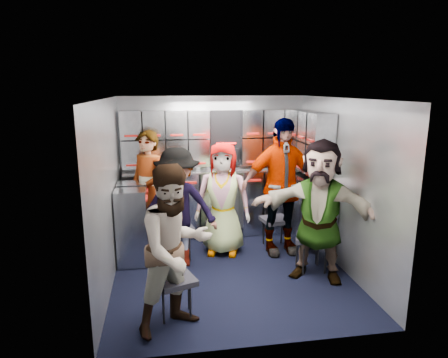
{
  "coord_description": "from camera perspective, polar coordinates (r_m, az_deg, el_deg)",
  "views": [
    {
      "loc": [
        -0.8,
        -4.5,
        2.22
      ],
      "look_at": [
        -0.02,
        0.35,
        1.09
      ],
      "focal_mm": 32.0,
      "sensor_mm": 36.0,
      "label": 1
    }
  ],
  "objects": [
    {
      "name": "attendant_arc_b",
      "position": [
        5.02,
        -6.63,
        -4.1
      ],
      "size": [
        1.03,
        0.66,
        1.51
      ],
      "primitive_type": "imported",
      "rotation": [
        0.0,
        0.0,
        -0.11
      ],
      "color": "black",
      "rests_on": "ground"
    },
    {
      "name": "coffee_niche",
      "position": [
        6.04,
        0.25,
        5.8
      ],
      "size": [
        0.46,
        0.16,
        0.84
      ],
      "primitive_type": null,
      "color": "black",
      "rests_on": "wall_back"
    },
    {
      "name": "attendant_arc_e",
      "position": [
        4.76,
        13.47,
        -4.41
      ],
      "size": [
        1.58,
        1.2,
        1.66
      ],
      "primitive_type": "imported",
      "rotation": [
        0.0,
        0.0,
        -0.53
      ],
      "color": "black",
      "rests_on": "ground"
    },
    {
      "name": "jump_seat_near_left",
      "position": [
        4.04,
        -6.88,
        -14.46
      ],
      "size": [
        0.44,
        0.42,
        0.41
      ],
      "rotation": [
        0.0,
        0.0,
        0.32
      ],
      "color": "black",
      "rests_on": "ground"
    },
    {
      "name": "wall_left",
      "position": [
        4.69,
        -16.2,
        -2.04
      ],
      "size": [
        0.04,
        3.0,
        2.1
      ],
      "primitive_type": "cube",
      "color": "gray",
      "rests_on": "ground"
    },
    {
      "name": "jump_seat_mid_right",
      "position": [
        5.7,
        7.33,
        -6.01
      ],
      "size": [
        0.42,
        0.4,
        0.43
      ],
      "rotation": [
        0.0,
        0.0,
        0.19
      ],
      "color": "black",
      "rests_on": "ground"
    },
    {
      "name": "jump_seat_near_right",
      "position": [
        5.06,
        12.43,
        -8.52
      ],
      "size": [
        0.49,
        0.47,
        0.45
      ],
      "rotation": [
        0.0,
        0.0,
        -0.38
      ],
      "color": "black",
      "rests_on": "ground"
    },
    {
      "name": "attendant_standing",
      "position": [
        5.6,
        -10.74,
        -1.67
      ],
      "size": [
        0.72,
        0.7,
        1.66
      ],
      "primitive_type": "imported",
      "rotation": [
        0.0,
        0.0,
        -0.72
      ],
      "color": "black",
      "rests_on": "ground"
    },
    {
      "name": "attendant_arc_d",
      "position": [
        5.38,
        8.04,
        -1.14
      ],
      "size": [
        1.11,
        0.53,
        1.85
      ],
      "primitive_type": "imported",
      "rotation": [
        0.0,
        0.0,
        0.07
      ],
      "color": "black",
      "rests_on": "ground"
    },
    {
      "name": "bottle_mid",
      "position": [
        5.84,
        -7.76,
        2.23
      ],
      "size": [
        0.07,
        0.07,
        0.23
      ],
      "primitive_type": "cylinder",
      "color": "white",
      "rests_on": "counter"
    },
    {
      "name": "jump_seat_mid_left",
      "position": [
        5.31,
        -6.62,
        -7.21
      ],
      "size": [
        0.45,
        0.43,
        0.45
      ],
      "rotation": [
        0.0,
        0.0,
        0.21
      ],
      "color": "black",
      "rests_on": "ground"
    },
    {
      "name": "floor",
      "position": [
        5.09,
        0.85,
        -12.96
      ],
      "size": [
        3.0,
        3.0,
        0.0
      ],
      "primitive_type": "plane",
      "color": "black",
      "rests_on": "ground"
    },
    {
      "name": "cup_left",
      "position": [
        5.85,
        -11.28,
        1.39
      ],
      "size": [
        0.08,
        0.08,
        0.09
      ],
      "primitive_type": "cylinder",
      "color": "tan",
      "rests_on": "counter"
    },
    {
      "name": "attendant_arc_c",
      "position": [
        5.36,
        -0.17,
        -2.86
      ],
      "size": [
        0.85,
        0.66,
        1.52
      ],
      "primitive_type": "imported",
      "rotation": [
        0.0,
        0.0,
        -0.26
      ],
      "color": "black",
      "rests_on": "ground"
    },
    {
      "name": "bottle_right",
      "position": [
        5.93,
        1.04,
        2.63
      ],
      "size": [
        0.07,
        0.07,
        0.26
      ],
      "primitive_type": "cylinder",
      "color": "white",
      "rests_on": "counter"
    },
    {
      "name": "wall_right",
      "position": [
        5.15,
        16.43,
        -0.74
      ],
      "size": [
        0.04,
        3.0,
        2.1
      ],
      "primitive_type": "cube",
      "color": "gray",
      "rests_on": "ground"
    },
    {
      "name": "locker_bank_back",
      "position": [
        5.95,
        -1.37,
        5.89
      ],
      "size": [
        2.68,
        0.28,
        0.82
      ],
      "primitive_type": "cube",
      "color": "gray",
      "rests_on": "wall_back"
    },
    {
      "name": "counter",
      "position": [
        5.97,
        -1.27,
        1.29
      ],
      "size": [
        2.68,
        0.42,
        0.03
      ],
      "primitive_type": "cube",
      "color": "#AEB0B5",
      "rests_on": "cart_bank_back"
    },
    {
      "name": "locker_bank_right",
      "position": [
        5.64,
        12.29,
        5.2
      ],
      "size": [
        0.28,
        1.0,
        0.82
      ],
      "primitive_type": "cube",
      "color": "gray",
      "rests_on": "wall_right"
    },
    {
      "name": "cup_right",
      "position": [
        6.16,
        9.35,
        2.14
      ],
      "size": [
        0.09,
        0.09,
        0.11
      ],
      "primitive_type": "cylinder",
      "color": "tan",
      "rests_on": "counter"
    },
    {
      "name": "ceiling",
      "position": [
        4.58,
        0.94,
        11.42
      ],
      "size": [
        2.8,
        3.0,
        0.02
      ],
      "primitive_type": "cube",
      "color": "silver",
      "rests_on": "wall_back"
    },
    {
      "name": "attendant_arc_a",
      "position": [
        3.7,
        -6.93,
        -9.94
      ],
      "size": [
        0.96,
        0.89,
        1.58
      ],
      "primitive_type": "imported",
      "rotation": [
        0.0,
        0.0,
        0.51
      ],
      "color": "black",
      "rests_on": "ground"
    },
    {
      "name": "red_latch_strip",
      "position": [
        5.81,
        -0.99,
        -0.41
      ],
      "size": [
        2.6,
        0.02,
        0.03
      ],
      "primitive_type": "cube",
      "color": "#99120E",
      "rests_on": "cart_bank_back"
    },
    {
      "name": "right_cabinet",
      "position": [
        5.76,
        12.18,
        -4.73
      ],
      "size": [
        0.28,
        1.2,
        1.0
      ],
      "primitive_type": "cube",
      "color": "gray",
      "rests_on": "ground"
    },
    {
      "name": "jump_seat_center",
      "position": [
        5.65,
        -0.46,
        -6.21
      ],
      "size": [
        0.46,
        0.45,
        0.42
      ],
      "rotation": [
        0.0,
        0.0,
        -0.4
      ],
      "color": "black",
      "rests_on": "ground"
    },
    {
      "name": "wall_back",
      "position": [
        6.17,
        -1.54,
        2.0
      ],
      "size": [
        2.8,
        0.04,
        2.1
      ],
      "primitive_type": "cube",
      "color": "gray",
      "rests_on": "ground"
    },
    {
      "name": "bottle_left",
      "position": [
        5.86,
        -3.78,
        2.51
      ],
      "size": [
        0.06,
        0.06,
        0.26
      ],
      "primitive_type": "cylinder",
      "color": "white",
      "rests_on": "counter"
    },
    {
      "name": "cart_bank_left",
      "position": [
        5.36,
        -12.9,
        -6.17
      ],
      "size": [
        0.38,
        0.76,
        0.99
      ],
      "primitive_type": "cube",
      "color": "gray",
      "rests_on": "ground"
    },
    {
      "name": "cart_bank_back",
      "position": [
        6.1,
        -1.24,
        -3.5
      ],
      "size": [
        2.68,
        0.38,
        0.99
      ],
      "primitive_type": "cube",
      "color": "gray",
      "rests_on": "ground"
    }
  ]
}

